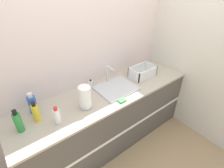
{
  "coord_description": "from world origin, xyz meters",
  "views": [
    {
      "loc": [
        -1.07,
        -1.15,
        2.2
      ],
      "look_at": [
        0.06,
        0.3,
        1.01
      ],
      "focal_mm": 28.0,
      "sensor_mm": 36.0,
      "label": 1
    }
  ],
  "objects": [
    {
      "name": "sink",
      "position": [
        0.14,
        0.33,
        0.91
      ],
      "size": [
        0.5,
        0.42,
        0.26
      ],
      "color": "silver",
      "rests_on": "counter_cabinet"
    },
    {
      "name": "sponge",
      "position": [
        0.03,
        0.07,
        0.9
      ],
      "size": [
        0.09,
        0.06,
        0.02
      ],
      "color": "#4CB259",
      "rests_on": "counter_cabinet"
    },
    {
      "name": "wall_right",
      "position": [
        1.25,
        0.33,
        1.3
      ],
      "size": [
        0.06,
        2.66,
        2.6
      ],
      "color": "beige",
      "rests_on": "ground_plane"
    },
    {
      "name": "bottle_blue",
      "position": [
        -0.85,
        0.52,
        1.0
      ],
      "size": [
        0.09,
        0.09,
        0.25
      ],
      "color": "#2D56B7",
      "rests_on": "counter_cabinet"
    },
    {
      "name": "ground_plane",
      "position": [
        0.0,
        0.0,
        0.0
      ],
      "size": [
        12.0,
        12.0,
        0.0
      ],
      "primitive_type": "plane",
      "color": "tan"
    },
    {
      "name": "paper_towel_roll",
      "position": [
        -0.36,
        0.25,
        1.03
      ],
      "size": [
        0.14,
        0.14,
        0.27
      ],
      "color": "#4C4C51",
      "rests_on": "counter_cabinet"
    },
    {
      "name": "bottle_yellow",
      "position": [
        -0.86,
        0.37,
        1.0
      ],
      "size": [
        0.07,
        0.07,
        0.24
      ],
      "color": "yellow",
      "rests_on": "counter_cabinet"
    },
    {
      "name": "bottle_white_spray",
      "position": [
        -0.71,
        0.21,
        0.98
      ],
      "size": [
        0.07,
        0.07,
        0.2
      ],
      "color": "white",
      "rests_on": "counter_cabinet"
    },
    {
      "name": "soap_dispenser",
      "position": [
        -0.09,
        0.57,
        0.94
      ],
      "size": [
        0.06,
        0.06,
        0.11
      ],
      "color": "silver",
      "rests_on": "counter_cabinet"
    },
    {
      "name": "bottle_green",
      "position": [
        -1.04,
        0.33,
        1.0
      ],
      "size": [
        0.07,
        0.07,
        0.26
      ],
      "color": "#2D8C3D",
      "rests_on": "counter_cabinet"
    },
    {
      "name": "dish_rack",
      "position": [
        0.65,
        0.34,
        0.95
      ],
      "size": [
        0.37,
        0.23,
        0.15
      ],
      "color": "white",
      "rests_on": "counter_cabinet"
    },
    {
      "name": "wall_back",
      "position": [
        0.0,
        0.69,
        1.3
      ],
      "size": [
        4.83,
        0.06,
        2.6
      ],
      "color": "silver",
      "rests_on": "ground_plane"
    },
    {
      "name": "counter_cabinet",
      "position": [
        0.0,
        0.33,
        0.45
      ],
      "size": [
        2.46,
        0.69,
        0.89
      ],
      "color": "#514C47",
      "rests_on": "ground_plane"
    }
  ]
}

